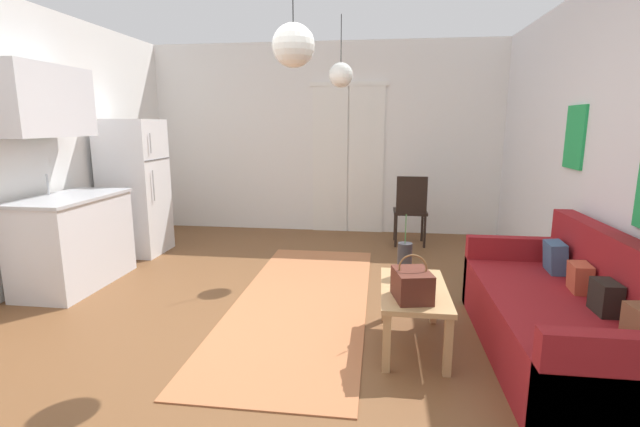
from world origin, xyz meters
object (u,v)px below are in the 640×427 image
Objects in this scene: refrigerator at (135,188)px; pendant_lamp_far at (341,75)px; handbag at (412,284)px; bamboo_vase at (405,259)px; coffee_table at (414,297)px; couch at (568,321)px; pendant_lamp_near at (293,45)px; accent_chair at (411,207)px.

pendant_lamp_far is at bearing -0.65° from refrigerator.
pendant_lamp_far is at bearing 107.33° from handbag.
bamboo_vase is 2.34m from pendant_lamp_far.
couch is at bearing -4.43° from coffee_table.
coffee_table is 2.67m from pendant_lamp_far.
bamboo_vase is at bearing 9.72° from pendant_lamp_near.
pendant_lamp_near reaches higher than couch.
pendant_lamp_far is (-0.64, 1.67, 1.51)m from bamboo_vase.
pendant_lamp_near is 1.82m from pendant_lamp_far.
accent_chair is 1.23× the size of pendant_lamp_far.
couch is at bearing -17.56° from bamboo_vase.
couch reaches higher than coffee_table.
bamboo_vase is at bearing -69.02° from pendant_lamp_far.
refrigerator is at bearing 141.43° from pendant_lamp_near.
refrigerator is at bearing 153.99° from couch.
pendant_lamp_far is at bearing 130.30° from couch.
refrigerator is at bearing 12.69° from accent_chair.
bamboo_vase is 1.73m from pendant_lamp_near.
handbag is 3.82m from refrigerator.
refrigerator reaches higher than bamboo_vase.
refrigerator is at bearing 151.35° from bamboo_vase.
couch is 1.15m from bamboo_vase.
pendant_lamp_near is at bearing 158.43° from handbag.
pendant_lamp_near is 1.01× the size of pendant_lamp_far.
handbag reaches higher than coffee_table.
accent_chair is at bearing 107.13° from couch.
pendant_lamp_near reaches higher than refrigerator.
couch is 4.04× the size of bamboo_vase.
couch is 2.93m from accent_chair.
pendant_lamp_near reaches higher than handbag.
accent_chair is (-0.86, 2.80, 0.22)m from couch.
couch is 2.60m from pendant_lamp_near.
coffee_table is 0.27m from handbag.
pendant_lamp_far reaches higher than bamboo_vase.
coffee_table is (-1.00, 0.08, 0.08)m from couch.
bamboo_vase is at bearing 102.67° from coffee_table.
pendant_lamp_far is at bearing 84.79° from pendant_lamp_near.
couch is at bearing -26.01° from refrigerator.
handbag is 0.44× the size of pendant_lamp_far.
accent_chair reaches higher than couch.
coffee_table is 0.94× the size of accent_chair.
handbag is at bearing -98.66° from coffee_table.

